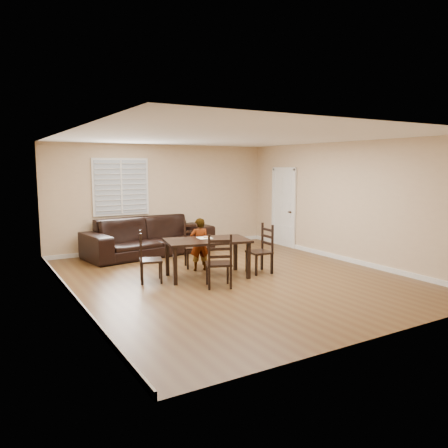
{
  "coord_description": "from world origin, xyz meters",
  "views": [
    {
      "loc": [
        -4.36,
        -7.08,
        2.17
      ],
      "look_at": [
        0.06,
        0.43,
        1.0
      ],
      "focal_mm": 35.0,
      "sensor_mm": 36.0,
      "label": 1
    }
  ],
  "objects_px": {
    "chair_far": "(220,264)",
    "chair_left": "(145,259)",
    "child": "(199,244)",
    "sofa": "(150,236)",
    "donut": "(206,237)",
    "chair_right": "(264,250)",
    "chair_near": "(195,245)",
    "dining_table": "(207,244)"
  },
  "relations": [
    {
      "from": "chair_right",
      "to": "dining_table",
      "type": "bearing_deg",
      "value": -96.89
    },
    {
      "from": "chair_right",
      "to": "chair_far",
      "type": "bearing_deg",
      "value": -62.81
    },
    {
      "from": "child",
      "to": "donut",
      "type": "distance_m",
      "value": 0.46
    },
    {
      "from": "dining_table",
      "to": "sofa",
      "type": "relative_size",
      "value": 0.56
    },
    {
      "from": "chair_far",
      "to": "child",
      "type": "relative_size",
      "value": 0.89
    },
    {
      "from": "donut",
      "to": "sofa",
      "type": "bearing_deg",
      "value": 95.48
    },
    {
      "from": "chair_near",
      "to": "donut",
      "type": "height_order",
      "value": "chair_near"
    },
    {
      "from": "chair_right",
      "to": "sofa",
      "type": "distance_m",
      "value": 3.18
    },
    {
      "from": "chair_far",
      "to": "child",
      "type": "height_order",
      "value": "child"
    },
    {
      "from": "chair_far",
      "to": "chair_left",
      "type": "height_order",
      "value": "chair_far"
    },
    {
      "from": "dining_table",
      "to": "donut",
      "type": "bearing_deg",
      "value": 83.66
    },
    {
      "from": "sofa",
      "to": "chair_right",
      "type": "bearing_deg",
      "value": -72.93
    },
    {
      "from": "chair_far",
      "to": "chair_right",
      "type": "height_order",
      "value": "chair_right"
    },
    {
      "from": "chair_far",
      "to": "chair_left",
      "type": "relative_size",
      "value": 1.03
    },
    {
      "from": "child",
      "to": "donut",
      "type": "xyz_separation_m",
      "value": [
        -0.06,
        -0.39,
        0.22
      ]
    },
    {
      "from": "chair_near",
      "to": "donut",
      "type": "distance_m",
      "value": 0.9
    },
    {
      "from": "chair_left",
      "to": "sofa",
      "type": "distance_m",
      "value": 2.57
    },
    {
      "from": "dining_table",
      "to": "child",
      "type": "bearing_deg",
      "value": 90.0
    },
    {
      "from": "chair_near",
      "to": "chair_far",
      "type": "relative_size",
      "value": 1.02
    },
    {
      "from": "chair_near",
      "to": "child",
      "type": "height_order",
      "value": "child"
    },
    {
      "from": "chair_near",
      "to": "chair_far",
      "type": "height_order",
      "value": "chair_near"
    },
    {
      "from": "dining_table",
      "to": "chair_left",
      "type": "xyz_separation_m",
      "value": [
        -1.18,
        0.26,
        -0.23
      ]
    },
    {
      "from": "chair_near",
      "to": "chair_right",
      "type": "distance_m",
      "value": 1.57
    },
    {
      "from": "chair_near",
      "to": "donut",
      "type": "relative_size",
      "value": 10.87
    },
    {
      "from": "chair_right",
      "to": "sofa",
      "type": "height_order",
      "value": "chair_right"
    },
    {
      "from": "chair_near",
      "to": "chair_left",
      "type": "relative_size",
      "value": 1.05
    },
    {
      "from": "chair_left",
      "to": "chair_right",
      "type": "xyz_separation_m",
      "value": [
        2.38,
        -0.5,
        0.02
      ]
    },
    {
      "from": "dining_table",
      "to": "chair_near",
      "type": "xyz_separation_m",
      "value": [
        0.22,
        0.99,
        -0.21
      ]
    },
    {
      "from": "dining_table",
      "to": "chair_left",
      "type": "bearing_deg",
      "value": 179.46
    },
    {
      "from": "donut",
      "to": "sofa",
      "type": "xyz_separation_m",
      "value": [
        -0.24,
        2.46,
        -0.31
      ]
    },
    {
      "from": "chair_right",
      "to": "child",
      "type": "height_order",
      "value": "child"
    },
    {
      "from": "chair_right",
      "to": "sofa",
      "type": "xyz_separation_m",
      "value": [
        -1.37,
        2.87,
        0.0
      ]
    },
    {
      "from": "child",
      "to": "sofa",
      "type": "xyz_separation_m",
      "value": [
        -0.3,
        2.07,
        -0.09
      ]
    },
    {
      "from": "dining_table",
      "to": "donut",
      "type": "relative_size",
      "value": 18.99
    },
    {
      "from": "child",
      "to": "chair_far",
      "type": "bearing_deg",
      "value": 91.15
    },
    {
      "from": "chair_far",
      "to": "donut",
      "type": "bearing_deg",
      "value": -82.15
    },
    {
      "from": "child",
      "to": "sofa",
      "type": "bearing_deg",
      "value": -67.77
    },
    {
      "from": "chair_near",
      "to": "sofa",
      "type": "height_order",
      "value": "chair_near"
    },
    {
      "from": "chair_far",
      "to": "sofa",
      "type": "bearing_deg",
      "value": -68.15
    },
    {
      "from": "chair_right",
      "to": "sofa",
      "type": "bearing_deg",
      "value": -150.08
    },
    {
      "from": "chair_left",
      "to": "donut",
      "type": "relative_size",
      "value": 10.39
    },
    {
      "from": "sofa",
      "to": "chair_far",
      "type": "bearing_deg",
      "value": -98.78
    }
  ]
}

